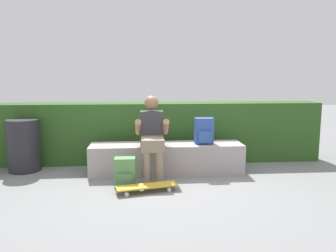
% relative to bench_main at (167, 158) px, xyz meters
% --- Properties ---
extents(ground_plane, '(24.00, 24.00, 0.00)m').
position_rel_bench_main_xyz_m(ground_plane, '(0.00, -0.44, -0.23)').
color(ground_plane, gray).
extents(bench_main, '(2.35, 0.51, 0.46)m').
position_rel_bench_main_xyz_m(bench_main, '(0.00, 0.00, 0.00)').
color(bench_main, '#A09594').
rests_on(bench_main, ground).
extents(person_skater, '(0.49, 0.62, 1.21)m').
position_rel_bench_main_xyz_m(person_skater, '(-0.23, -0.22, 0.43)').
color(person_skater, '#333338').
rests_on(person_skater, ground).
extents(skateboard_near_person, '(0.82, 0.37, 0.09)m').
position_rel_bench_main_xyz_m(skateboard_near_person, '(-0.32, -0.84, -0.15)').
color(skateboard_near_person, gold).
rests_on(skateboard_near_person, ground).
extents(backpack_on_bench, '(0.28, 0.23, 0.40)m').
position_rel_bench_main_xyz_m(backpack_on_bench, '(0.58, -0.01, 0.42)').
color(backpack_on_bench, '#2D4C99').
rests_on(backpack_on_bench, bench_main).
extents(backpack_on_ground, '(0.28, 0.23, 0.40)m').
position_rel_bench_main_xyz_m(backpack_on_ground, '(-0.61, -0.60, -0.04)').
color(backpack_on_ground, '#51894C').
rests_on(backpack_on_ground, ground).
extents(hedge_row, '(6.00, 0.54, 1.03)m').
position_rel_bench_main_xyz_m(hedge_row, '(-0.26, 0.76, 0.29)').
color(hedge_row, '#2C5320').
rests_on(hedge_row, ground).
extents(trash_bin, '(0.49, 0.49, 0.82)m').
position_rel_bench_main_xyz_m(trash_bin, '(-2.24, 0.29, 0.18)').
color(trash_bin, '#232328').
rests_on(trash_bin, ground).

